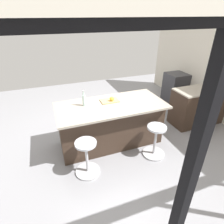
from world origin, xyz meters
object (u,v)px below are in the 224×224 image
(kitchen_island, at_px, (110,123))
(water_bottle, at_px, (84,100))
(apple_yellow, at_px, (112,99))
(stool_middle, at_px, (87,159))
(oven_range, at_px, (175,87))
(cutting_board, at_px, (110,101))
(stool_by_window, at_px, (155,142))

(kitchen_island, height_order, water_bottle, water_bottle)
(kitchen_island, bearing_deg, apple_yellow, -130.60)
(kitchen_island, bearing_deg, water_bottle, -10.24)
(stool_middle, xyz_separation_m, apple_yellow, (-0.73, -0.75, 0.69))
(oven_range, bearing_deg, apple_yellow, 26.41)
(cutting_board, relative_size, apple_yellow, 4.01)
(oven_range, relative_size, cutting_board, 2.45)
(stool_middle, height_order, water_bottle, water_bottle)
(oven_range, height_order, stool_by_window, oven_range)
(stool_by_window, relative_size, stool_middle, 1.00)
(oven_range, height_order, kitchen_island, kitchen_island)
(stool_middle, relative_size, water_bottle, 2.10)
(kitchen_island, bearing_deg, cutting_board, -102.40)
(stool_by_window, height_order, apple_yellow, apple_yellow)
(oven_range, height_order, water_bottle, water_bottle)
(stool_middle, bearing_deg, kitchen_island, -134.78)
(oven_range, distance_m, stool_by_window, 2.87)
(kitchen_island, xyz_separation_m, stool_middle, (0.68, 0.68, -0.16))
(stool_by_window, distance_m, stool_middle, 1.35)
(stool_by_window, height_order, stool_middle, same)
(oven_range, relative_size, stool_by_window, 1.34)
(cutting_board, bearing_deg, apple_yellow, 128.99)
(oven_range, bearing_deg, cutting_board, 25.40)
(oven_range, bearing_deg, stool_middle, 31.43)
(water_bottle, bearing_deg, cutting_board, -178.06)
(stool_by_window, bearing_deg, oven_range, -134.34)
(kitchen_island, bearing_deg, stool_middle, 45.22)
(cutting_board, bearing_deg, oven_range, -154.60)
(stool_by_window, bearing_deg, cutting_board, -50.42)
(cutting_board, xyz_separation_m, apple_yellow, (-0.03, 0.04, 0.05))
(cutting_board, xyz_separation_m, water_bottle, (0.52, 0.02, 0.11))
(oven_range, bearing_deg, water_bottle, 21.92)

